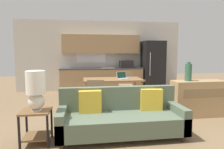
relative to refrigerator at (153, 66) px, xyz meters
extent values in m
plane|color=#7F6647|center=(-2.00, -4.23, -0.96)|extent=(20.00, 20.00, 0.00)
cube|color=silver|center=(-2.00, 0.40, 0.39)|extent=(6.40, 0.06, 2.70)
cube|color=white|center=(-2.38, 0.37, 0.61)|extent=(1.11, 0.01, 0.95)
cube|color=tan|center=(-2.00, 0.06, -0.53)|extent=(3.08, 0.62, 0.86)
cube|color=#38383A|center=(-2.00, 0.06, -0.08)|extent=(3.11, 0.65, 0.04)
cube|color=#B2B5B7|center=(-1.78, 0.01, -0.06)|extent=(0.48, 0.36, 0.01)
cylinder|color=#B7BABC|center=(-1.78, 0.18, 0.06)|extent=(0.02, 0.02, 0.24)
cube|color=tan|center=(-2.00, 0.20, 0.84)|extent=(2.93, 0.34, 0.70)
cube|color=black|center=(-1.06, 0.01, 0.08)|extent=(0.48, 0.36, 0.28)
cube|color=black|center=(0.00, 0.00, 0.00)|extent=(0.80, 0.71, 1.92)
cylinder|color=silver|center=(-0.24, -0.37, 0.10)|extent=(0.02, 0.02, 0.87)
cube|color=olive|center=(-1.90, -2.03, -0.23)|extent=(1.61, 0.84, 0.04)
cylinder|color=olive|center=(-2.64, -2.39, -0.60)|extent=(0.05, 0.05, 0.71)
cylinder|color=olive|center=(-1.15, -2.39, -0.60)|extent=(0.05, 0.05, 0.71)
cylinder|color=olive|center=(-2.64, -1.67, -0.60)|extent=(0.05, 0.05, 0.71)
cylinder|color=olive|center=(-1.15, -1.67, -0.60)|extent=(0.05, 0.05, 0.71)
cylinder|color=#3D2D1E|center=(-3.05, -4.48, -0.91)|extent=(0.05, 0.05, 0.10)
cylinder|color=#3D2D1E|center=(-1.08, -4.48, -0.91)|extent=(0.05, 0.05, 0.10)
cylinder|color=#3D2D1E|center=(-3.05, -3.84, -0.91)|extent=(0.05, 0.05, 0.10)
cylinder|color=#3D2D1E|center=(-1.08, -3.84, -0.91)|extent=(0.05, 0.05, 0.10)
cube|color=#566651|center=(-2.06, -4.16, -0.71)|extent=(2.17, 0.80, 0.30)
cube|color=#566651|center=(-2.06, -3.83, -0.49)|extent=(2.17, 0.14, 0.74)
cube|color=#566651|center=(-3.08, -4.16, -0.64)|extent=(0.14, 0.80, 0.44)
cube|color=#566651|center=(-1.05, -4.16, -0.64)|extent=(0.14, 0.80, 0.44)
cube|color=gold|center=(-2.60, -3.96, -0.36)|extent=(0.40, 0.12, 0.40)
cube|color=gold|center=(-1.46, -3.96, -0.36)|extent=(0.41, 0.16, 0.40)
cube|color=brown|center=(-3.48, -4.20, -0.42)|extent=(0.45, 0.45, 0.03)
cube|color=brown|center=(-3.48, -4.20, -0.84)|extent=(0.41, 0.41, 0.02)
cube|color=black|center=(-3.68, -4.40, -0.70)|extent=(0.03, 0.03, 0.53)
cube|color=black|center=(-3.27, -4.40, -0.70)|extent=(0.03, 0.03, 0.53)
cube|color=black|center=(-3.68, -3.99, -0.70)|extent=(0.03, 0.03, 0.53)
cube|color=black|center=(-3.27, -3.99, -0.70)|extent=(0.03, 0.03, 0.53)
cylinder|color=silver|center=(-3.46, -4.23, -0.40)|extent=(0.16, 0.16, 0.02)
sphere|color=silver|center=(-3.46, -4.23, -0.26)|extent=(0.26, 0.26, 0.26)
cylinder|color=white|center=(-3.46, -4.23, 0.05)|extent=(0.30, 0.30, 0.36)
cube|color=tan|center=(-0.07, -3.25, -0.55)|extent=(1.22, 0.42, 0.83)
cube|color=olive|center=(-0.07, -3.46, -0.38)|extent=(0.97, 0.01, 0.20)
cylinder|color=#336047|center=(-0.33, -3.23, 0.06)|extent=(0.15, 0.15, 0.39)
cylinder|color=#336047|center=(-0.33, -3.23, 0.28)|extent=(0.08, 0.08, 0.04)
cube|color=#997A56|center=(-2.41, -2.76, -0.51)|extent=(0.46, 0.46, 0.04)
cube|color=#997A56|center=(-2.43, -2.95, -0.30)|extent=(0.40, 0.07, 0.38)
cylinder|color=black|center=(-2.23, -2.61, -0.74)|extent=(0.03, 0.03, 0.43)
cylinder|color=black|center=(-2.56, -2.57, -0.74)|extent=(0.03, 0.03, 0.43)
cylinder|color=black|center=(-2.26, -2.94, -0.74)|extent=(0.03, 0.03, 0.43)
cylinder|color=black|center=(-2.60, -2.91, -0.74)|extent=(0.03, 0.03, 0.43)
cube|color=#997A56|center=(-1.38, -1.37, -0.51)|extent=(0.46, 0.46, 0.04)
cube|color=#997A56|center=(-1.36, -1.17, -0.30)|extent=(0.40, 0.07, 0.38)
cylinder|color=black|center=(-1.57, -1.52, -0.74)|extent=(0.03, 0.03, 0.43)
cylinder|color=black|center=(-1.23, -1.56, -0.74)|extent=(0.03, 0.03, 0.43)
cylinder|color=black|center=(-1.54, -1.18, -0.74)|extent=(0.03, 0.03, 0.43)
cylinder|color=black|center=(-1.20, -1.22, -0.74)|extent=(0.03, 0.03, 0.43)
cube|color=#B7BABC|center=(-1.60, -2.10, -0.20)|extent=(0.38, 0.33, 0.02)
cube|color=#B7BABC|center=(-1.65, -1.99, -0.11)|extent=(0.31, 0.18, 0.20)
cube|color=#143828|center=(-1.64, -2.00, -0.11)|extent=(0.28, 0.15, 0.17)
camera|label=1|loc=(-2.73, -7.46, 0.51)|focal=32.00mm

